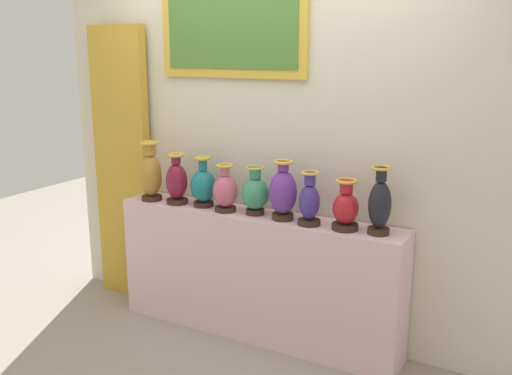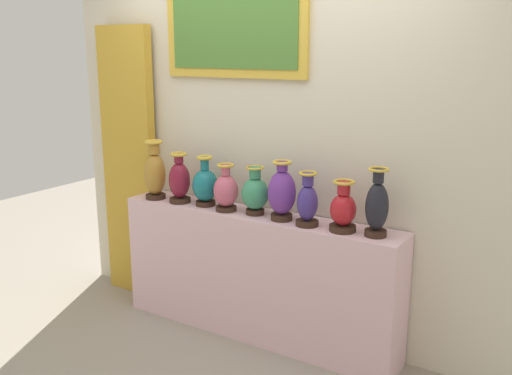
{
  "view_description": "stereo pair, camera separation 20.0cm",
  "coord_description": "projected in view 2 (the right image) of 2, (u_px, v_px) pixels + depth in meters",
  "views": [
    {
      "loc": [
        1.75,
        -3.14,
        1.91
      ],
      "look_at": [
        0.0,
        0.0,
        1.04
      ],
      "focal_mm": 40.05,
      "sensor_mm": 36.0,
      "label": 1
    },
    {
      "loc": [
        1.92,
        -3.04,
        1.91
      ],
      "look_at": [
        0.0,
        0.0,
        1.04
      ],
      "focal_mm": 40.05,
      "sensor_mm": 36.0,
      "label": 2
    }
  ],
  "objects": [
    {
      "name": "vase_teal",
      "position": [
        205.0,
        185.0,
        3.91
      ],
      "size": [
        0.18,
        0.18,
        0.35
      ],
      "color": "#382319",
      "rests_on": "display_shelf"
    },
    {
      "name": "vase_ochre",
      "position": [
        155.0,
        173.0,
        4.08
      ],
      "size": [
        0.15,
        0.15,
        0.42
      ],
      "color": "#382319",
      "rests_on": "display_shelf"
    },
    {
      "name": "vase_jade",
      "position": [
        255.0,
        193.0,
        3.7
      ],
      "size": [
        0.18,
        0.18,
        0.32
      ],
      "color": "#382319",
      "rests_on": "display_shelf"
    },
    {
      "name": "display_shelf",
      "position": [
        256.0,
        275.0,
        3.84
      ],
      "size": [
        2.01,
        0.31,
        0.86
      ],
      "primitive_type": "cube",
      "color": "beige",
      "rests_on": "ground_plane"
    },
    {
      "name": "ground_plane",
      "position": [
        256.0,
        333.0,
        3.95
      ],
      "size": [
        9.39,
        9.39,
        0.0
      ],
      "primitive_type": "plane",
      "color": "gray"
    },
    {
      "name": "vase_burgundy",
      "position": [
        179.0,
        180.0,
        3.99
      ],
      "size": [
        0.15,
        0.15,
        0.36
      ],
      "color": "#382319",
      "rests_on": "display_shelf"
    },
    {
      "name": "vase_violet",
      "position": [
        282.0,
        193.0,
        3.57
      ],
      "size": [
        0.18,
        0.18,
        0.38
      ],
      "color": "#382319",
      "rests_on": "display_shelf"
    },
    {
      "name": "vase_indigo",
      "position": [
        307.0,
        203.0,
        3.46
      ],
      "size": [
        0.14,
        0.14,
        0.34
      ],
      "color": "#382319",
      "rests_on": "display_shelf"
    },
    {
      "name": "back_wall",
      "position": [
        273.0,
        108.0,
        3.77
      ],
      "size": [
        3.39,
        0.14,
        3.03
      ],
      "color": "beige",
      "rests_on": "ground_plane"
    },
    {
      "name": "vase_crimson",
      "position": [
        343.0,
        210.0,
        3.36
      ],
      "size": [
        0.16,
        0.16,
        0.31
      ],
      "color": "#382319",
      "rests_on": "display_shelf"
    },
    {
      "name": "vase_onyx",
      "position": [
        377.0,
        206.0,
        3.26
      ],
      "size": [
        0.13,
        0.13,
        0.4
      ],
      "color": "#382319",
      "rests_on": "display_shelf"
    },
    {
      "name": "curtain_gold",
      "position": [
        129.0,
        164.0,
        4.41
      ],
      "size": [
        0.48,
        0.08,
        2.09
      ],
      "primitive_type": "cube",
      "color": "gold",
      "rests_on": "ground_plane"
    },
    {
      "name": "vase_rose",
      "position": [
        226.0,
        191.0,
        3.78
      ],
      "size": [
        0.17,
        0.17,
        0.32
      ],
      "color": "#382319",
      "rests_on": "display_shelf"
    }
  ]
}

